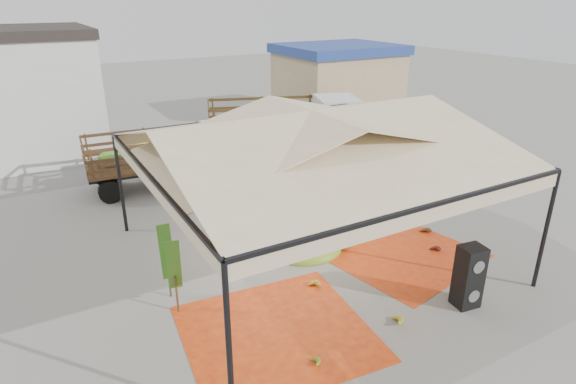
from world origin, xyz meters
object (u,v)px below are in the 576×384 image
speaker_stack (469,276)px  truck_left (178,151)px  vendor (273,183)px  truck_right (290,118)px  banana_heap (300,215)px

speaker_stack → truck_left: truck_left is taller
speaker_stack → vendor: size_ratio=0.78×
truck_left → truck_right: size_ratio=0.86×
vendor → truck_left: size_ratio=0.31×
truck_left → banana_heap: bearing=-68.8°
banana_heap → truck_left: 6.16m
banana_heap → truck_right: bearing=62.2°
truck_left → truck_right: 6.08m
speaker_stack → truck_left: 11.32m
speaker_stack → truck_right: (2.60, 12.60, 0.67)m
banana_heap → speaker_stack: (1.40, -5.00, 0.18)m
banana_heap → vendor: bearing=89.0°
truck_left → truck_right: (5.81, 1.75, 0.16)m
speaker_stack → truck_left: bearing=114.6°
vendor → truck_left: truck_left is taller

